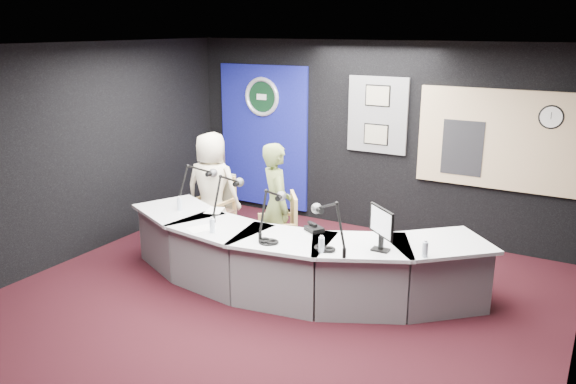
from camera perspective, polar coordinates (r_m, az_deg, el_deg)
The scene contains 32 objects.
ground at distance 6.50m, azimuth -2.01°, elevation -11.33°, with size 6.00×6.00×0.00m, color black.
ceiling at distance 5.77m, azimuth -2.29°, elevation 14.16°, with size 6.00×6.00×0.02m, color silver.
wall_back at distance 8.61m, azimuth 8.49°, elevation 5.27°, with size 6.00×0.02×2.80m, color black.
wall_front at distance 3.93m, azimuth -26.22°, elevation -9.61°, with size 6.00×0.02×2.80m, color black.
wall_left at distance 7.95m, azimuth -20.88°, elevation 3.48°, with size 0.02×6.00×2.80m, color black.
broadcast_desk at distance 6.79m, azimuth 0.05°, elevation -6.57°, with size 4.50×1.90×0.75m, color silver, non-canonical shape.
backdrop_panel at distance 9.46m, azimuth -2.42°, elevation 5.48°, with size 1.60×0.05×2.30m, color navy.
agency_seal at distance 9.32m, azimuth -2.60°, elevation 9.37°, with size 0.63×0.63×0.07m, color silver.
seal_center at distance 9.33m, azimuth -2.59°, elevation 9.37°, with size 0.48×0.48×0.01m, color black.
pinboard at distance 8.51m, azimuth 8.83°, elevation 7.52°, with size 0.90×0.04×1.10m, color slate.
framed_photo_upper at distance 8.44m, azimuth 8.83°, elevation 9.37°, with size 0.34×0.02×0.27m, color gray.
framed_photo_lower at distance 8.53m, azimuth 8.67°, elevation 5.64°, with size 0.34×0.02×0.27m, color gray.
booth_window_frame at distance 8.10m, azimuth 20.07°, elevation 4.86°, with size 2.12×0.06×1.32m, color tan.
booth_glow at distance 8.09m, azimuth 20.06°, elevation 4.85°, with size 2.00×0.02×1.20m, color #D4A686.
equipment_rack at distance 8.18m, azimuth 16.84°, elevation 4.19°, with size 0.55×0.02×0.75m, color black.
wall_clock at distance 7.94m, azimuth 24.55°, elevation 6.75°, with size 0.28×0.28×0.01m, color white.
armchair_left at distance 8.25m, azimuth -7.42°, elevation -2.14°, with size 0.48×0.48×0.86m, color tan, non-canonical shape.
armchair_right at distance 7.33m, azimuth -1.14°, elevation -3.70°, with size 0.57×0.57×1.02m, color tan, non-canonical shape.
draped_jacket at distance 8.40m, azimuth -6.65°, elevation -0.41°, with size 0.50×0.10×0.70m, color slate.
person_man at distance 8.14m, azimuth -7.52°, elevation 0.32°, with size 0.78×0.51×1.60m, color beige.
person_woman at distance 7.24m, azimuth -1.16°, elevation -1.45°, with size 0.59×0.39×1.62m, color olive.
computer_monitor at distance 5.98m, azimuth 9.25°, elevation -2.89°, with size 0.43×0.03×0.29m, color black.
desk_phone at distance 6.56m, azimuth 2.60°, elevation -3.67°, with size 0.20×0.16×0.05m, color black.
headphones_near at distance 6.03m, azimuth 3.65°, elevation -5.59°, with size 0.19×0.19×0.03m, color black.
headphones_far at distance 6.22m, azimuth -1.94°, elevation -4.88°, with size 0.23×0.23×0.04m, color black.
paper_stack at distance 7.34m, azimuth -7.27°, elevation -1.81°, with size 0.20×0.28×0.00m, color white.
notepad at distance 6.71m, azimuth -8.52°, elevation -3.59°, with size 0.22×0.31×0.00m, color white.
boom_mic_a at distance 7.63m, azimuth -9.07°, elevation 1.14°, with size 0.22×0.73×0.60m, color black, non-canonical shape.
boom_mic_b at distance 7.07m, azimuth -6.07°, elevation 0.06°, with size 0.17×0.74×0.60m, color black, non-canonical shape.
boom_mic_c at distance 6.43m, azimuth -1.69°, elevation -1.49°, with size 0.22×0.73×0.60m, color black, non-canonical shape.
boom_mic_d at distance 6.01m, azimuth 4.18°, elevation -2.81°, with size 0.62×0.48×0.60m, color black, non-canonical shape.
water_bottles at distance 6.38m, azimuth -0.84°, elevation -3.63°, with size 3.21×0.60×0.18m, color silver, non-canonical shape.
Camera 1 is at (3.06, -4.89, 3.00)m, focal length 36.00 mm.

